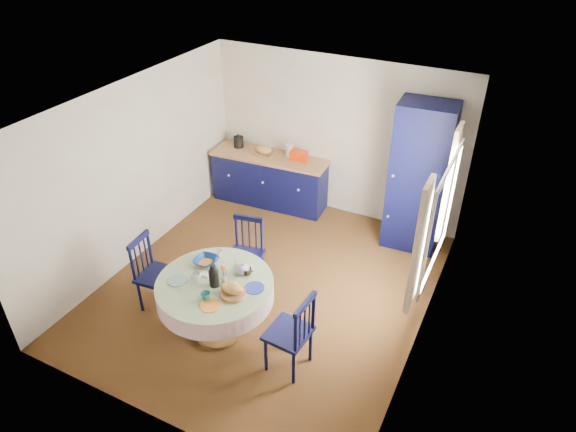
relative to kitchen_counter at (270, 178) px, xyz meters
name	(u,v)px	position (x,y,z in m)	size (l,w,h in m)	color
floor	(267,287)	(1.00, -1.96, -0.45)	(4.50, 4.50, 0.00)	black
ceiling	(262,108)	(1.00, -1.96, 2.05)	(4.50, 4.50, 0.00)	white
wall_back	(336,138)	(1.00, 0.29, 0.80)	(4.00, 0.02, 2.50)	silver
wall_left	(135,172)	(-1.00, -1.96, 0.80)	(0.02, 4.50, 2.50)	silver
wall_right	(432,252)	(3.00, -1.96, 0.80)	(0.02, 4.50, 2.50)	silver
window	(438,215)	(2.95, -1.66, 1.08)	(0.10, 1.74, 1.45)	white
kitchen_counter	(270,178)	(0.00, 0.00, 0.00)	(1.96, 0.72, 1.10)	black
pantry_cabinet	(418,178)	(2.40, -0.11, 0.64)	(0.79, 0.58, 2.17)	black
dining_table	(216,291)	(0.90, -2.96, 0.23)	(1.31, 1.31, 1.08)	#593619
chair_left	(154,273)	(-0.08, -2.86, 0.05)	(0.46, 0.47, 0.99)	black
chair_far	(246,253)	(0.71, -1.99, 0.04)	(0.50, 0.48, 0.97)	black
chair_right	(292,333)	(1.88, -3.01, 0.07)	(0.47, 0.49, 1.02)	black
mug_a	(196,276)	(0.69, -3.01, 0.40)	(0.12, 0.12, 0.09)	silver
mug_b	(206,296)	(0.98, -3.24, 0.40)	(0.11, 0.11, 0.10)	#2C737B
mug_c	(247,271)	(1.15, -2.68, 0.40)	(0.12, 0.12, 0.09)	black
mug_d	(219,254)	(0.69, -2.55, 0.40)	(0.10, 0.10, 0.09)	silver
cobalt_bowl	(206,261)	(0.62, -2.72, 0.38)	(0.27, 0.27, 0.07)	navy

